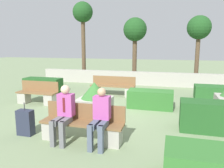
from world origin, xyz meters
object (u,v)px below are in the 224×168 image
object	(u,v)px
bench_front	(82,127)
person_seated_woman	(100,115)
suitcase	(25,122)
tree_center_right	(199,30)
bench_right_side	(37,95)
bench_left_side	(113,88)
person_seated_man	(64,111)
planter_corner_left	(95,102)
tree_center_left	(135,31)
tree_leftmost	(83,16)

from	to	relation	value
bench_front	person_seated_woman	world-z (taller)	person_seated_woman
suitcase	tree_center_right	size ratio (longest dim) A/B	0.22
bench_right_side	bench_left_side	bearing A→B (deg)	29.34
person_seated_man	planter_corner_left	xyz separation A→B (m)	(0.14, 1.72, -0.22)
bench_left_side	tree_center_left	size ratio (longest dim) A/B	0.51
person_seated_man	planter_corner_left	distance (m)	1.74
bench_left_side	bench_right_side	world-z (taller)	same
tree_leftmost	planter_corner_left	bearing A→B (deg)	-65.03
bench_front	tree_center_left	size ratio (longest dim) A/B	0.51
person_seated_woman	bench_left_side	bearing A→B (deg)	102.20
person_seated_woman	tree_leftmost	xyz separation A→B (m)	(-4.25, 9.19, 3.43)
bench_front	tree_center_left	distance (m)	9.70
bench_left_side	suitcase	size ratio (longest dim) A/B	2.39
person_seated_woman	bench_right_side	bearing A→B (deg)	141.51
bench_front	person_seated_woman	distance (m)	0.66
planter_corner_left	tree_center_left	bearing A→B (deg)	90.49
bench_right_side	tree_center_left	xyz separation A→B (m)	(2.77, 6.55, 2.84)
person_seated_woman	tree_center_right	distance (m)	10.06
person_seated_woman	tree_center_left	world-z (taller)	tree_center_left
bench_right_side	person_seated_man	size ratio (longest dim) A/B	1.21
planter_corner_left	tree_center_left	world-z (taller)	tree_center_left
suitcase	tree_leftmost	bearing A→B (deg)	103.44
bench_front	tree_leftmost	xyz separation A→B (m)	(-3.73, 9.04, 3.83)
tree_leftmost	tree_center_left	xyz separation A→B (m)	(3.41, 0.24, -1.01)
suitcase	tree_center_right	xyz separation A→B (m)	(4.98, 9.24, 2.87)
bench_right_side	person_seated_man	bearing A→B (deg)	-58.46
bench_left_side	tree_leftmost	xyz separation A→B (m)	(-3.15, 4.13, 3.83)
bench_left_side	suitcase	xyz separation A→B (m)	(-0.97, -4.98, -0.02)
bench_right_side	suitcase	distance (m)	3.19
person_seated_woman	tree_center_left	distance (m)	9.77
bench_right_side	suitcase	size ratio (longest dim) A/B	1.92
planter_corner_left	tree_leftmost	distance (m)	9.00
person_seated_woman	tree_center_left	xyz separation A→B (m)	(-0.84, 9.42, 2.42)
bench_left_side	tree_leftmost	size ratio (longest dim) A/B	0.40
bench_left_side	tree_leftmost	distance (m)	6.45
planter_corner_left	tree_leftmost	world-z (taller)	tree_leftmost
bench_left_side	tree_center_left	bearing A→B (deg)	82.81
planter_corner_left	tree_center_right	xyz separation A→B (m)	(3.68, 7.59, 2.66)
person_seated_woman	suitcase	distance (m)	2.11
person_seated_woman	suitcase	world-z (taller)	person_seated_woman
bench_front	bench_right_side	world-z (taller)	same
bench_front	planter_corner_left	bearing A→B (deg)	99.25
planter_corner_left	tree_center_left	xyz separation A→B (m)	(-0.07, 7.70, 2.63)
tree_center_right	bench_front	bearing A→B (deg)	-110.47
tree_center_left	tree_leftmost	bearing A→B (deg)	-176.03
bench_front	tree_leftmost	bearing A→B (deg)	112.43
tree_leftmost	tree_center_left	size ratio (longest dim) A/B	1.27
person_seated_woman	suitcase	xyz separation A→B (m)	(-2.07, 0.07, -0.42)
bench_left_side	tree_center_right	xyz separation A→B (m)	(4.00, 4.26, 2.85)
person_seated_man	bench_left_side	bearing A→B (deg)	92.02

